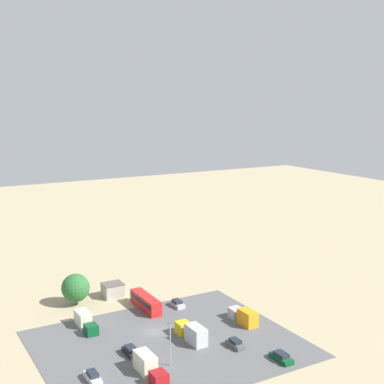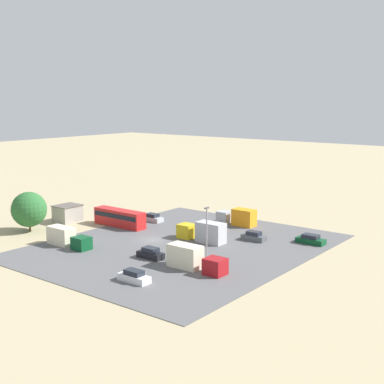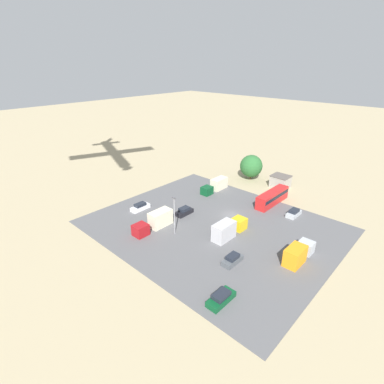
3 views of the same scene
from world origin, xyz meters
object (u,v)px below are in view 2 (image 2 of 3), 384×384
parked_car_1 (254,237)px  parked_truck_1 (238,217)px  bus (120,217)px  parked_car_2 (311,240)px  parked_truck_2 (67,238)px  parked_truck_0 (193,259)px  parked_truck_3 (204,232)px  parked_car_0 (152,218)px  shed_building (68,213)px  parked_car_4 (151,254)px  parked_car_3 (134,277)px

parked_car_1 → parked_truck_1: 11.14m
bus → parked_truck_1: bearing=130.3°
parked_car_2 → parked_truck_2: size_ratio=0.55×
parked_car_1 → parked_truck_1: parked_truck_1 is taller
parked_truck_0 → parked_truck_3: (-12.59, -7.57, 0.07)m
parked_car_0 → parked_truck_3: bearing=-108.8°
shed_building → parked_truck_3: bearing=98.7°
parked_truck_0 → parked_truck_2: parked_truck_0 is taller
parked_car_1 → parked_car_2: parked_car_1 is taller
parked_car_4 → parked_car_0: bearing=-138.6°
parked_car_0 → parked_truck_3: (5.58, 16.38, 0.91)m
parked_car_0 → parked_truck_0: (18.17, 23.95, 0.84)m
parked_car_2 → parked_car_3: bearing=-17.8°
parked_truck_1 → parked_car_2: bearing=-102.6°
parked_car_3 → parked_car_1: bearing=176.5°
parked_car_3 → parked_truck_0: size_ratio=0.51×
shed_building → parked_car_1: shed_building is taller
parked_truck_2 → parked_truck_3: parked_truck_3 is taller
parked_car_4 → parked_truck_3: 12.39m
bus → parked_truck_3: bearing=93.0°
parked_car_3 → parked_car_4: bearing=-149.7°
parked_car_2 → parked_car_4: bearing=-34.5°
parked_car_4 → parked_truck_3: size_ratio=0.48×
parked_car_1 → parked_car_3: size_ratio=0.91×
parked_truck_0 → parked_truck_1: 27.46m
parked_car_4 → parked_car_2: bearing=145.5°
shed_building → parked_truck_2: size_ratio=0.55×
parked_car_0 → parked_truck_2: (21.20, 0.76, 0.70)m
bus → parked_car_4: bearing=57.7°
parked_truck_0 → parked_car_1: bearing=-175.7°
shed_building → parked_truck_1: size_ratio=0.62×
shed_building → parked_truck_1: shed_building is taller
bus → parked_truck_3: parked_truck_3 is taller
parked_car_0 → parked_car_1: bearing=-90.1°
parked_car_0 → parked_truck_0: parked_truck_0 is taller
shed_building → parked_car_2: 45.79m
shed_building → parked_truck_3: (-4.45, 29.08, -0.01)m
parked_car_3 → shed_building: bearing=-116.5°
parked_car_2 → parked_truck_2: (25.19, -30.12, 0.71)m
parked_truck_0 → parked_truck_2: size_ratio=1.04×
parked_car_3 → parked_truck_1: (-34.45, -6.42, 0.77)m
bus → parked_truck_0: 28.60m
parked_car_0 → parked_truck_2: 21.22m
parked_truck_1 → parked_car_1: bearing=-133.7°
parked_car_1 → parked_car_4: bearing=-20.8°
parked_car_0 → parked_truck_1: bearing=-62.3°
parked_car_1 → parked_car_4: (17.90, -6.81, 0.03)m
parked_truck_3 → parked_car_3: bearing=-167.8°
shed_building → parked_truck_2: 17.50m
shed_building → parked_car_0: shed_building is taller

